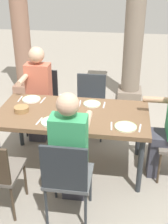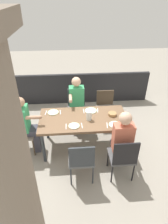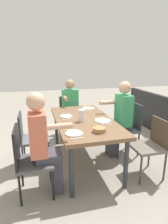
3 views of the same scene
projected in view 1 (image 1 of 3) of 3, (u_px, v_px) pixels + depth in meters
name	position (u px, v px, depth m)	size (l,w,h in m)	color
ground_plane	(73.00, 165.00, 3.76)	(16.00, 16.00, 0.00)	gray
dining_table	(73.00, 118.00, 3.45)	(1.77, 0.89, 0.76)	brown
chair_west_north	(43.00, 98.00, 4.36)	(0.44, 0.44, 0.91)	#4F4F50
chair_mid_north	(90.00, 101.00, 4.27)	(0.44, 0.44, 0.88)	#5B5E61
chair_mid_south	(67.00, 176.00, 2.74)	(0.44, 0.44, 0.94)	#5B5E61
diner_woman_green	(38.00, 91.00, 4.10)	(0.35, 0.50, 1.32)	#3F3F4C
diner_man_white	(71.00, 150.00, 2.82)	(0.35, 0.49, 1.33)	#3F3F4C
stone_column_near	(20.00, 18.00, 5.28)	(0.42, 0.42, 2.89)	#936B56
stone_column_centre	(135.00, 21.00, 5.01)	(0.44, 0.44, 2.88)	gray
plate_0	(31.00, 99.00, 3.73)	(0.24, 0.24, 0.02)	white
fork_0	(20.00, 99.00, 3.75)	(0.02, 0.17, 0.01)	silver
spoon_0	(43.00, 100.00, 3.71)	(0.02, 0.17, 0.01)	silver
plate_1	(52.00, 122.00, 3.20)	(0.26, 0.26, 0.02)	white
fork_1	(39.00, 121.00, 3.23)	(0.02, 0.17, 0.01)	silver
spoon_1	(66.00, 123.00, 3.19)	(0.02, 0.17, 0.01)	silver
plate_2	(92.00, 104.00, 3.61)	(0.22, 0.22, 0.02)	white
fork_2	(80.00, 103.00, 3.63)	(0.02, 0.17, 0.01)	silver
spoon_2	(104.00, 105.00, 3.59)	(0.02, 0.17, 0.01)	silver
plate_3	(126.00, 127.00, 3.11)	(0.24, 0.24, 0.02)	silver
fork_3	(111.00, 126.00, 3.13)	(0.02, 0.17, 0.01)	silver
spoon_3	(140.00, 128.00, 3.09)	(0.02, 0.17, 0.01)	silver
water_pitcher	(64.00, 103.00, 3.44)	(0.11, 0.11, 0.19)	white
bread_basket	(21.00, 109.00, 3.43)	(0.17, 0.17, 0.06)	#9E7547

